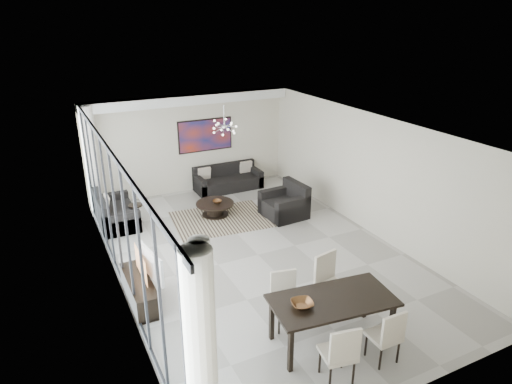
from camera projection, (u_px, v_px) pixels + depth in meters
room_shell at (277, 191)px, 9.87m from camera, size 6.00×9.00×2.90m
window_wall at (121, 220)px, 8.48m from camera, size 0.37×8.95×2.90m
soffit at (189, 100)px, 12.76m from camera, size 5.98×0.40×0.26m
painting at (205, 135)px, 13.52m from camera, size 1.68×0.04×0.98m
chandelier at (224, 127)px, 11.55m from camera, size 0.66×0.66×0.71m
rug at (221, 219)px, 11.93m from camera, size 2.58×2.08×0.01m
coffee_table at (215, 208)px, 12.13m from camera, size 1.01×1.01×0.35m
bowl_coffee at (217, 202)px, 12.05m from camera, size 0.27×0.27×0.08m
sofa_main at (228, 181)px, 13.92m from camera, size 2.02×0.83×0.73m
loveseat at (115, 214)px, 11.59m from camera, size 0.90×1.61×0.80m
armchair at (285, 205)px, 12.06m from camera, size 1.06×1.11×0.88m
side_table at (136, 210)px, 11.68m from camera, size 0.36×0.36×0.49m
tv_console at (140, 290)px, 8.51m from camera, size 0.42×1.49×0.47m
television at (146, 265)px, 8.36m from camera, size 0.27×0.98×0.56m
dining_table at (332, 303)px, 7.26m from camera, size 2.09×1.23×0.83m
dining_chair_sw at (341, 351)px, 6.47m from camera, size 0.55×0.55×1.02m
dining_chair_se at (388, 334)px, 6.88m from camera, size 0.44×0.44×0.95m
dining_chair_nw at (285, 295)px, 7.79m from camera, size 0.54×0.54×0.99m
dining_chair_ne at (329, 278)px, 8.17m from camera, size 0.59×0.59×1.09m
bowl_dining at (302, 304)px, 7.03m from camera, size 0.40×0.40×0.08m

